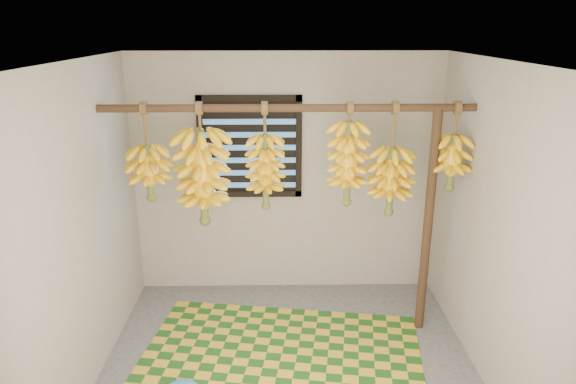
{
  "coord_description": "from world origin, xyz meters",
  "views": [
    {
      "loc": [
        -0.07,
        -3.36,
        2.63
      ],
      "look_at": [
        0.0,
        0.55,
        1.35
      ],
      "focal_mm": 32.0,
      "sensor_mm": 36.0,
      "label": 1
    }
  ],
  "objects_px": {
    "support_post": "(428,225)",
    "banana_bunch_f": "(452,162)",
    "banana_bunch_e": "(391,181)",
    "banana_bunch_c": "(266,172)",
    "banana_bunch_b": "(203,178)",
    "banana_bunch_a": "(149,173)",
    "woven_mat": "(278,370)",
    "banana_bunch_d": "(348,164)"
  },
  "relations": [
    {
      "from": "banana_bunch_b",
      "to": "banana_bunch_d",
      "type": "xyz_separation_m",
      "value": [
        1.19,
        0.0,
        0.11
      ]
    },
    {
      "from": "support_post",
      "to": "woven_mat",
      "type": "bearing_deg",
      "value": -154.76
    },
    {
      "from": "woven_mat",
      "to": "banana_bunch_b",
      "type": "xyz_separation_m",
      "value": [
        -0.61,
        0.61,
        1.42
      ]
    },
    {
      "from": "banana_bunch_a",
      "to": "banana_bunch_d",
      "type": "relative_size",
      "value": 0.94
    },
    {
      "from": "support_post",
      "to": "woven_mat",
      "type": "distance_m",
      "value": 1.74
    },
    {
      "from": "banana_bunch_d",
      "to": "banana_bunch_f",
      "type": "height_order",
      "value": "same"
    },
    {
      "from": "banana_bunch_a",
      "to": "banana_bunch_d",
      "type": "bearing_deg",
      "value": 0.0
    },
    {
      "from": "woven_mat",
      "to": "support_post",
      "type": "bearing_deg",
      "value": 25.24
    },
    {
      "from": "support_post",
      "to": "banana_bunch_a",
      "type": "height_order",
      "value": "banana_bunch_a"
    },
    {
      "from": "support_post",
      "to": "banana_bunch_b",
      "type": "height_order",
      "value": "banana_bunch_b"
    },
    {
      "from": "banana_bunch_c",
      "to": "banana_bunch_d",
      "type": "bearing_deg",
      "value": 0.0
    },
    {
      "from": "banana_bunch_b",
      "to": "banana_bunch_d",
      "type": "relative_size",
      "value": 1.19
    },
    {
      "from": "banana_bunch_b",
      "to": "banana_bunch_c",
      "type": "xyz_separation_m",
      "value": [
        0.52,
        0.0,
        0.05
      ]
    },
    {
      "from": "banana_bunch_c",
      "to": "banana_bunch_e",
      "type": "distance_m",
      "value": 1.04
    },
    {
      "from": "support_post",
      "to": "banana_bunch_c",
      "type": "relative_size",
      "value": 2.26
    },
    {
      "from": "banana_bunch_b",
      "to": "banana_bunch_c",
      "type": "relative_size",
      "value": 1.15
    },
    {
      "from": "banana_bunch_c",
      "to": "woven_mat",
      "type": "bearing_deg",
      "value": -80.97
    },
    {
      "from": "support_post",
      "to": "banana_bunch_f",
      "type": "distance_m",
      "value": 0.57
    },
    {
      "from": "banana_bunch_e",
      "to": "banana_bunch_c",
      "type": "bearing_deg",
      "value": 180.0
    },
    {
      "from": "support_post",
      "to": "banana_bunch_c",
      "type": "height_order",
      "value": "banana_bunch_c"
    },
    {
      "from": "banana_bunch_b",
      "to": "woven_mat",
      "type": "bearing_deg",
      "value": -44.69
    },
    {
      "from": "banana_bunch_a",
      "to": "banana_bunch_d",
      "type": "xyz_separation_m",
      "value": [
        1.63,
        0.0,
        0.07
      ]
    },
    {
      "from": "support_post",
      "to": "banana_bunch_e",
      "type": "distance_m",
      "value": 0.52
    },
    {
      "from": "woven_mat",
      "to": "banana_bunch_c",
      "type": "bearing_deg",
      "value": 99.03
    },
    {
      "from": "woven_mat",
      "to": "banana_bunch_f",
      "type": "height_order",
      "value": "banana_bunch_f"
    },
    {
      "from": "banana_bunch_a",
      "to": "banana_bunch_d",
      "type": "distance_m",
      "value": 1.63
    },
    {
      "from": "banana_bunch_f",
      "to": "banana_bunch_b",
      "type": "bearing_deg",
      "value": 180.0
    },
    {
      "from": "banana_bunch_a",
      "to": "banana_bunch_b",
      "type": "xyz_separation_m",
      "value": [
        0.43,
        0.0,
        -0.04
      ]
    },
    {
      "from": "banana_bunch_b",
      "to": "banana_bunch_c",
      "type": "distance_m",
      "value": 0.52
    },
    {
      "from": "woven_mat",
      "to": "banana_bunch_d",
      "type": "relative_size",
      "value": 2.68
    },
    {
      "from": "support_post",
      "to": "banana_bunch_a",
      "type": "distance_m",
      "value": 2.38
    },
    {
      "from": "banana_bunch_b",
      "to": "banana_bunch_c",
      "type": "bearing_deg",
      "value": 0.0
    },
    {
      "from": "banana_bunch_d",
      "to": "banana_bunch_e",
      "type": "bearing_deg",
      "value": -0.0
    },
    {
      "from": "woven_mat",
      "to": "banana_bunch_c",
      "type": "xyz_separation_m",
      "value": [
        -0.1,
        0.61,
        1.47
      ]
    },
    {
      "from": "woven_mat",
      "to": "banana_bunch_e",
      "type": "distance_m",
      "value": 1.78
    },
    {
      "from": "support_post",
      "to": "banana_bunch_d",
      "type": "xyz_separation_m",
      "value": [
        -0.71,
        0.0,
        0.54
      ]
    },
    {
      "from": "banana_bunch_b",
      "to": "banana_bunch_a",
      "type": "bearing_deg",
      "value": -180.0
    },
    {
      "from": "banana_bunch_a",
      "to": "banana_bunch_f",
      "type": "distance_m",
      "value": 2.48
    },
    {
      "from": "banana_bunch_a",
      "to": "banana_bunch_f",
      "type": "xyz_separation_m",
      "value": [
        2.48,
        0.0,
        0.08
      ]
    },
    {
      "from": "banana_bunch_a",
      "to": "support_post",
      "type": "bearing_deg",
      "value": 0.0
    },
    {
      "from": "banana_bunch_b",
      "to": "banana_bunch_e",
      "type": "relative_size",
      "value": 1.07
    },
    {
      "from": "banana_bunch_a",
      "to": "banana_bunch_c",
      "type": "height_order",
      "value": "same"
    }
  ]
}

